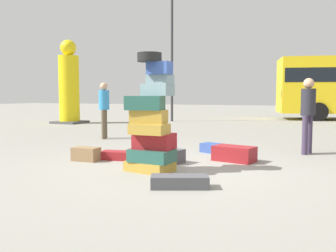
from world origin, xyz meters
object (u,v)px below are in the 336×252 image
Objects in this scene: suitcase_maroon_foreground_far at (149,154)px; lamp_post at (172,31)px; suitcase_tower at (152,125)px; suitcase_maroon_white_trunk at (234,154)px; suitcase_charcoal_right_side at (169,156)px; suitcase_maroon_left_side at (120,155)px; suitcase_charcoal_behind_tower at (180,182)px; person_passerby_in_red at (104,105)px; suitcase_brown_upright_blue at (86,154)px; suitcase_navy_foreground_near at (218,149)px; person_tourist_with_camera at (308,109)px; yellow_dummy_statue at (69,87)px.

lamp_post is (-3.51, 9.82, 4.19)m from suitcase_maroon_foreground_far.
suitcase_tower is 1.90m from suitcase_maroon_white_trunk.
suitcase_maroon_left_side is at bearing -158.84° from suitcase_charcoal_right_side.
suitcase_charcoal_behind_tower is 13.42m from lamp_post.
suitcase_maroon_white_trunk is at bearing 42.53° from person_passerby_in_red.
suitcase_brown_upright_blue is 2.69m from suitcase_charcoal_behind_tower.
person_passerby_in_red is (-3.74, 1.34, 0.87)m from suitcase_navy_foreground_near.
suitcase_charcoal_right_side is 3.22m from person_tourist_with_camera.
suitcase_navy_foreground_near is at bearing -61.97° from lamp_post.
person_passerby_in_red is (-3.18, 2.77, 0.84)m from suitcase_charcoal_right_side.
yellow_dummy_statue is at bearing 151.51° from suitcase_maroon_foreground_far.
suitcase_maroon_foreground_far is 3.72m from person_passerby_in_red.
suitcase_brown_upright_blue is 0.66× the size of suitcase_maroon_white_trunk.
suitcase_maroon_white_trunk is (2.09, 0.71, 0.06)m from suitcase_maroon_left_side.
suitcase_maroon_white_trunk is 0.47× the size of person_tourist_with_camera.
yellow_dummy_statue reaches higher than person_tourist_with_camera.
suitcase_maroon_left_side is 0.45× the size of person_tourist_with_camera.
suitcase_charcoal_behind_tower is at bearing -45.51° from yellow_dummy_statue.
lamp_post reaches higher than suitcase_maroon_left_side.
yellow_dummy_statue is 5.45m from lamp_post.
yellow_dummy_statue is at bearing -141.90° from lamp_post.
suitcase_maroon_white_trunk reaches higher than suitcase_maroon_foreground_far.
suitcase_tower reaches higher than suitcase_maroon_foreground_far.
suitcase_navy_foreground_near is (-0.29, 3.08, 0.02)m from suitcase_charcoal_behind_tower.
suitcase_brown_upright_blue reaches higher than suitcase_navy_foreground_near.
lamp_post is (3.76, 2.95, 2.64)m from yellow_dummy_statue.
suitcase_charcoal_right_side is 4.30m from person_passerby_in_red.
suitcase_maroon_white_trunk reaches higher than suitcase_charcoal_right_side.
yellow_dummy_statue reaches higher than suitcase_maroon_left_side.
person_tourist_with_camera is (1.25, 1.44, 0.82)m from suitcase_maroon_white_trunk.
suitcase_charcoal_behind_tower is at bearing -63.95° from suitcase_navy_foreground_near.
suitcase_maroon_white_trunk is 2.07m from person_tourist_with_camera.
suitcase_maroon_white_trunk is at bearing 20.50° from suitcase_brown_upright_blue.
suitcase_brown_upright_blue is 1.61m from suitcase_charcoal_right_side.
suitcase_maroon_left_side is at bearing 144.49° from suitcase_tower.
yellow_dummy_statue is at bearing -94.21° from person_tourist_with_camera.
person_tourist_with_camera is at bearing 31.35° from suitcase_brown_upright_blue.
suitcase_tower is 1.36m from suitcase_charcoal_behind_tower.
suitcase_brown_upright_blue is 0.65m from suitcase_maroon_left_side.
lamp_post is (-4.07, 10.12, 4.15)m from suitcase_charcoal_right_side.
suitcase_maroon_white_trunk is 0.12× the size of lamp_post.
person_tourist_with_camera reaches higher than suitcase_maroon_left_side.
person_tourist_with_camera is at bearing 62.16° from suitcase_maroon_white_trunk.
yellow_dummy_statue is (-8.67, 8.83, 1.55)m from suitcase_charcoal_behind_tower.
person_tourist_with_camera reaches higher than suitcase_navy_foreground_near.
suitcase_charcoal_behind_tower is at bearing -28.43° from suitcase_brown_upright_blue.
lamp_post is at bearing 131.61° from suitcase_maroon_white_trunk.
suitcase_charcoal_behind_tower is 0.21× the size of yellow_dummy_statue.
suitcase_maroon_left_side is (-0.45, -0.38, -0.01)m from suitcase_maroon_foreground_far.
suitcase_charcoal_right_side reaches higher than suitcase_navy_foreground_near.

